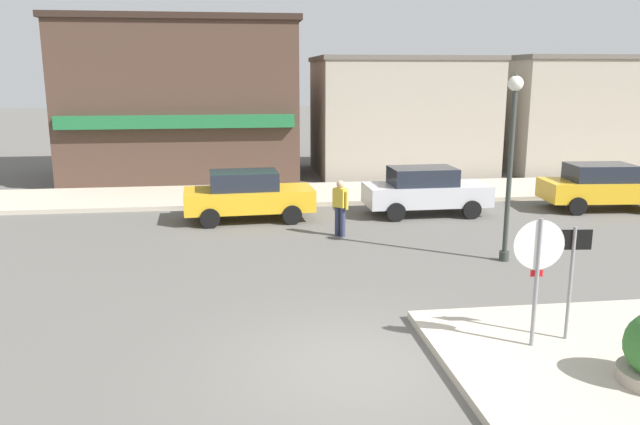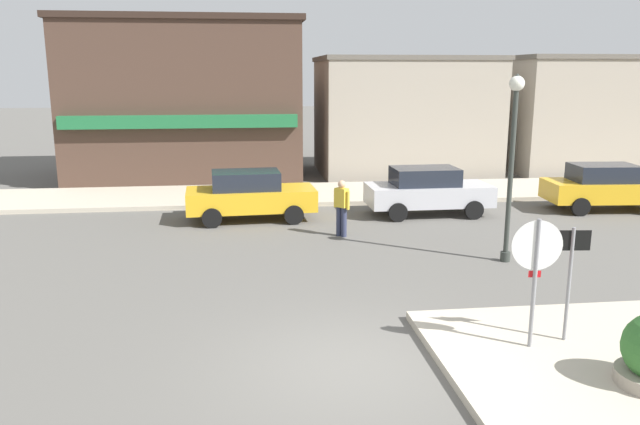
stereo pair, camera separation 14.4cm
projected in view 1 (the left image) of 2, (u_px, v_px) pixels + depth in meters
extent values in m
plane|color=#5B5954|center=(355.00, 366.00, 9.89)|extent=(160.00, 160.00, 0.00)
cube|color=#B7AD99|center=(285.00, 194.00, 23.52)|extent=(80.00, 4.00, 0.15)
cylinder|color=gray|center=(536.00, 288.00, 10.07)|extent=(0.07, 0.07, 2.30)
cylinder|color=red|center=(539.00, 245.00, 9.94)|extent=(0.76, 0.10, 0.76)
cylinder|color=white|center=(539.00, 245.00, 9.92)|extent=(0.82, 0.10, 0.82)
cube|color=red|center=(537.00, 273.00, 10.04)|extent=(0.20, 0.03, 0.11)
cylinder|color=gray|center=(570.00, 288.00, 10.36)|extent=(0.06, 0.06, 2.10)
cube|color=black|center=(574.00, 240.00, 10.19)|extent=(0.60, 0.08, 0.34)
cube|color=white|center=(574.00, 240.00, 10.19)|extent=(0.54, 0.07, 0.29)
cube|color=black|center=(573.00, 239.00, 10.20)|extent=(0.34, 0.04, 0.08)
cylinder|color=#333833|center=(509.00, 177.00, 15.00)|extent=(0.12, 0.12, 4.20)
cylinder|color=#333833|center=(504.00, 256.00, 15.43)|extent=(0.24, 0.24, 0.24)
sphere|color=white|center=(516.00, 83.00, 14.52)|extent=(0.36, 0.36, 0.36)
cone|color=#333833|center=(516.00, 77.00, 14.48)|extent=(0.32, 0.32, 0.18)
cube|color=gold|center=(249.00, 199.00, 19.60)|extent=(4.09, 1.92, 0.66)
cube|color=#1E232D|center=(244.00, 180.00, 19.44)|extent=(2.15, 1.51, 0.56)
cylinder|color=black|center=(285.00, 204.00, 20.72)|extent=(0.61, 0.21, 0.60)
cylinder|color=black|center=(292.00, 215.00, 19.09)|extent=(0.61, 0.21, 0.60)
cylinder|color=black|center=(209.00, 207.00, 20.27)|extent=(0.61, 0.21, 0.60)
cylinder|color=black|center=(210.00, 218.00, 18.64)|extent=(0.61, 0.21, 0.60)
cube|color=#B7B7BC|center=(426.00, 194.00, 20.39)|extent=(4.02, 1.75, 0.66)
cube|color=#1E232D|center=(422.00, 176.00, 20.23)|extent=(2.10, 1.42, 0.56)
cylinder|color=black|center=(453.00, 199.00, 21.46)|extent=(0.60, 0.19, 0.60)
cylinder|color=black|center=(472.00, 210.00, 19.82)|extent=(0.60, 0.19, 0.60)
cylinder|color=black|center=(383.00, 201.00, 21.11)|extent=(0.60, 0.19, 0.60)
cylinder|color=black|center=(396.00, 212.00, 19.47)|extent=(0.60, 0.19, 0.60)
cube|color=gold|center=(603.00, 190.00, 21.13)|extent=(4.13, 2.03, 0.66)
cube|color=#1E232D|center=(600.00, 172.00, 20.99)|extent=(2.19, 1.56, 0.56)
cylinder|color=black|center=(624.00, 196.00, 22.10)|extent=(0.61, 0.23, 0.60)
cylinder|color=black|center=(556.00, 196.00, 21.98)|extent=(0.61, 0.23, 0.60)
cylinder|color=black|center=(577.00, 206.00, 20.33)|extent=(0.61, 0.23, 0.60)
cylinder|color=#2D334C|center=(338.00, 221.00, 17.75)|extent=(0.16, 0.16, 0.85)
cylinder|color=#2D334C|center=(343.00, 222.00, 17.64)|extent=(0.16, 0.16, 0.85)
cube|color=gold|center=(340.00, 198.00, 17.54)|extent=(0.40, 0.42, 0.54)
sphere|color=tan|center=(340.00, 184.00, 17.46)|extent=(0.22, 0.22, 0.22)
cylinder|color=gold|center=(334.00, 198.00, 17.70)|extent=(0.13, 0.13, 0.52)
cylinder|color=gold|center=(347.00, 200.00, 17.41)|extent=(0.13, 0.13, 0.52)
cube|color=#473328|center=(184.00, 102.00, 27.69)|extent=(9.63, 7.15, 6.57)
cube|color=#1E6638|center=(177.00, 122.00, 24.21)|extent=(9.15, 0.40, 0.50)
cube|color=#2E211A|center=(180.00, 23.00, 26.94)|extent=(9.92, 7.37, 0.24)
cube|color=#9E9384|center=(401.00, 118.00, 28.79)|extent=(7.78, 5.35, 5.08)
cube|color=#5E584F|center=(402.00, 59.00, 28.21)|extent=(7.94, 5.45, 0.20)
cube|color=#9E9384|center=(569.00, 114.00, 30.79)|extent=(7.68, 7.25, 5.14)
cube|color=#5E584F|center=(574.00, 59.00, 30.20)|extent=(7.83, 7.39, 0.20)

